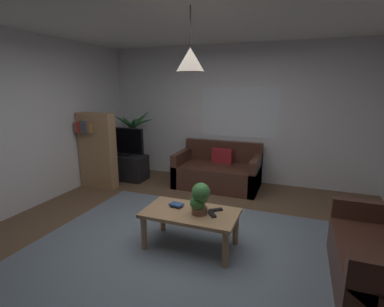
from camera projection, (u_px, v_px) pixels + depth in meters
floor at (183, 243)px, 3.53m from camera, size 5.24×5.24×0.02m
rug at (177, 250)px, 3.34m from camera, size 3.41×2.88×0.01m
wall_back at (235, 115)px, 5.64m from camera, size 5.36×0.06×2.64m
wall_left at (13, 125)px, 4.14m from camera, size 0.06×5.24×2.64m
ceiling at (181, 6)px, 2.92m from camera, size 5.24×5.24×0.02m
window_pane at (239, 112)px, 5.57m from camera, size 1.48×0.01×0.97m
couch_under_window at (218, 172)px, 5.45m from camera, size 1.54×0.89×0.82m
coffee_table at (191, 217)px, 3.35m from camera, size 1.09×0.61×0.45m
book_on_table_0 at (177, 206)px, 3.46m from camera, size 0.14×0.10×0.02m
book_on_table_1 at (176, 204)px, 3.46m from camera, size 0.17×0.14×0.02m
remote_on_table_0 at (212, 214)px, 3.24m from camera, size 0.13×0.16×0.02m
remote_on_table_1 at (216, 210)px, 3.35m from camera, size 0.16×0.14×0.02m
potted_plant_on_table at (200, 198)px, 3.22m from camera, size 0.23×0.23×0.38m
tv_stand at (125, 167)px, 5.89m from camera, size 0.90×0.44×0.50m
tv at (123, 141)px, 5.75m from camera, size 0.91×0.16×0.56m
potted_palm_corner at (133, 143)px, 6.25m from camera, size 0.96×0.94×1.39m
bookshelf_corner at (97, 150)px, 5.31m from camera, size 0.70×0.31×1.40m
pendant_lamp at (190, 60)px, 2.95m from camera, size 0.29×0.29×0.63m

